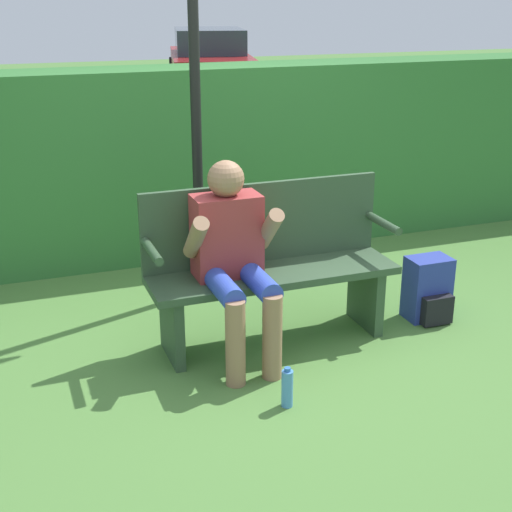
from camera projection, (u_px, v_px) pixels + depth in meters
ground_plane at (273, 340)px, 4.42m from camera, size 40.00×40.00×0.00m
hedge_back at (191, 161)px, 5.76m from camera, size 12.00×0.57×1.49m
park_bench at (270, 264)px, 4.31m from camera, size 1.51×0.42×0.96m
person_seated at (233, 252)px, 4.04m from camera, size 0.52×0.62×1.15m
backpack at (428, 290)px, 4.66m from camera, size 0.28×0.26×0.42m
water_bottle at (287, 388)px, 3.68m from camera, size 0.06×0.06×0.22m
signpost at (196, 106)px, 4.68m from camera, size 0.43×0.09×2.34m
parked_car at (210, 62)px, 15.46m from camera, size 2.57×4.66×1.32m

